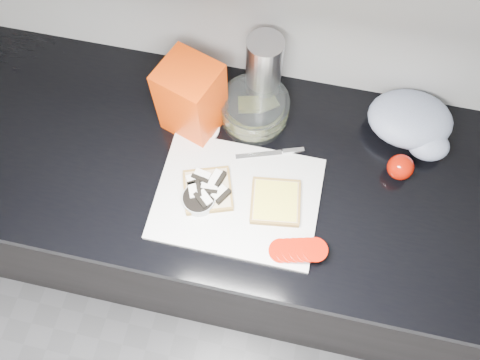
% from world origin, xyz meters
% --- Properties ---
extents(base_cabinet, '(3.50, 0.60, 0.86)m').
position_xyz_m(base_cabinet, '(0.00, 1.20, 0.43)').
color(base_cabinet, black).
rests_on(base_cabinet, ground).
extents(countertop, '(3.50, 0.64, 0.04)m').
position_xyz_m(countertop, '(0.00, 1.20, 0.88)').
color(countertop, black).
rests_on(countertop, base_cabinet).
extents(cutting_board, '(0.40, 0.30, 0.01)m').
position_xyz_m(cutting_board, '(-0.09, 1.10, 0.91)').
color(cutting_board, silver).
rests_on(cutting_board, countertop).
extents(bread_left, '(0.15, 0.15, 0.04)m').
position_xyz_m(bread_left, '(-0.16, 1.10, 0.92)').
color(bread_left, '#CCBD8F').
rests_on(bread_left, cutting_board).
extents(bread_right, '(0.14, 0.14, 0.02)m').
position_xyz_m(bread_right, '(0.01, 1.11, 0.92)').
color(bread_right, '#CCBD8F').
rests_on(bread_right, cutting_board).
extents(tomato_slices, '(0.15, 0.09, 0.03)m').
position_xyz_m(tomato_slices, '(0.08, 1.00, 0.93)').
color(tomato_slices, '#AD1304').
rests_on(tomato_slices, cutting_board).
extents(knife, '(0.17, 0.07, 0.01)m').
position_xyz_m(knife, '(-0.01, 1.25, 0.91)').
color(knife, silver).
rests_on(knife, cutting_board).
extents(seed_tub, '(0.08, 0.08, 0.04)m').
position_xyz_m(seed_tub, '(-0.17, 1.07, 0.92)').
color(seed_tub, '#B0B5B5').
rests_on(seed_tub, countertop).
extents(tub_lid, '(0.12, 0.12, 0.01)m').
position_xyz_m(tub_lid, '(-0.23, 1.28, 0.90)').
color(tub_lid, white).
rests_on(tub_lid, countertop).
extents(glass_bowl, '(0.18, 0.18, 0.08)m').
position_xyz_m(glass_bowl, '(-0.09, 1.35, 0.94)').
color(glass_bowl, silver).
rests_on(glass_bowl, countertop).
extents(bread_bag, '(0.17, 0.16, 0.21)m').
position_xyz_m(bread_bag, '(-0.25, 1.30, 1.01)').
color(bread_bag, '#FE3304').
rests_on(bread_bag, countertop).
extents(steel_canister, '(0.09, 0.09, 0.22)m').
position_xyz_m(steel_canister, '(-0.09, 1.42, 1.01)').
color(steel_canister, '#BCBCC1').
rests_on(steel_canister, countertop).
extents(grocery_bag, '(0.23, 0.20, 0.10)m').
position_xyz_m(grocery_bag, '(0.31, 1.39, 0.95)').
color(grocery_bag, '#A4B4CA').
rests_on(grocery_bag, countertop).
extents(whole_tomatoes, '(0.07, 0.07, 0.07)m').
position_xyz_m(whole_tomatoes, '(0.30, 1.26, 0.93)').
color(whole_tomatoes, '#AD1304').
rests_on(whole_tomatoes, countertop).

